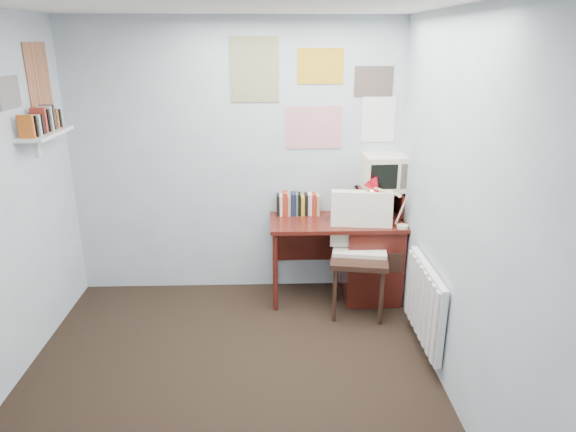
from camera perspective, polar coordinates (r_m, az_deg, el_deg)
name	(u,v)px	position (r m, az deg, el deg)	size (l,w,h in m)	color
ground	(227,402)	(3.67, -6.81, -19.87)	(3.50, 3.50, 0.00)	black
back_wall	(237,161)	(4.72, -5.73, 6.12)	(3.00, 0.02, 2.50)	silver
right_wall	(470,224)	(3.26, 19.55, -0.87)	(0.02, 3.50, 2.50)	silver
desk	(365,256)	(4.80, 8.55, -4.43)	(1.20, 0.55, 0.76)	#501812
desk_chair	(359,259)	(4.46, 7.93, -4.71)	(0.53, 0.50, 1.03)	black
desk_lamp	(404,208)	(4.47, 12.76, 0.87)	(0.25, 0.22, 0.36)	red
tv_riser	(378,203)	(4.76, 10.00, 1.45)	(0.40, 0.30, 0.25)	#501812
crt_tv	(384,171)	(4.71, 10.61, 4.97)	(0.36, 0.33, 0.34)	beige
book_row	(309,203)	(4.74, 2.34, 1.48)	(0.60, 0.14, 0.22)	#501812
radiator	(425,303)	(4.05, 14.96, -9.32)	(0.09, 0.80, 0.60)	white
wall_shelf	(45,134)	(4.36, -25.36, 8.27)	(0.20, 0.62, 0.24)	white
posters_back	(314,93)	(4.63, 2.94, 13.45)	(1.20, 0.01, 0.90)	white
posters_left	(24,82)	(4.35, -27.24, 13.08)	(0.01, 0.70, 0.60)	white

